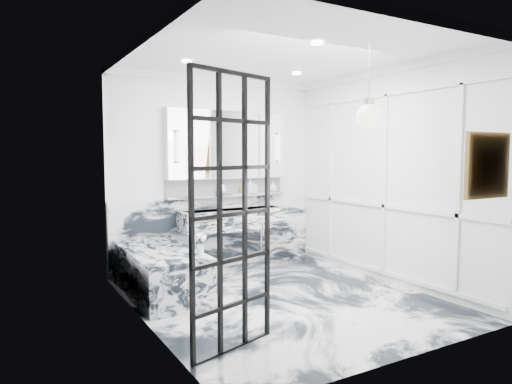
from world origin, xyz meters
TOP-DOWN VIEW (x-y plane):
  - floor at (0.00, 0.00)m, footprint 3.60×3.60m
  - ceiling at (0.00, 0.00)m, footprint 3.60×3.60m
  - wall_back at (0.00, 1.80)m, footprint 3.60×0.00m
  - wall_front at (0.00, -1.80)m, footprint 3.60×0.00m
  - wall_left at (-1.60, 0.00)m, footprint 0.00×3.60m
  - wall_right at (1.60, 0.00)m, footprint 0.00×3.60m
  - marble_clad_back at (0.00, 1.78)m, footprint 3.18×0.05m
  - marble_clad_left at (-1.59, 0.00)m, footprint 0.02×3.56m
  - panel_molding at (1.58, 0.00)m, footprint 0.03×3.40m
  - soap_bottle_a at (0.52, 1.71)m, footprint 0.10×0.10m
  - soap_bottle_b at (0.58, 1.71)m, footprint 0.10×0.10m
  - soap_bottle_c at (0.92, 1.71)m, footprint 0.15×0.15m
  - face_pot at (0.03, 1.71)m, footprint 0.15×0.15m
  - amber_bottle at (0.35, 1.71)m, footprint 0.04×0.04m
  - flower_vase at (-0.89, 0.34)m, footprint 0.08×0.08m
  - crittall_door at (-1.12, -0.92)m, footprint 0.85×0.29m
  - artwork at (1.08, -1.76)m, footprint 0.51×0.05m
  - pendant_light at (0.20, -1.13)m, footprint 0.22×0.22m
  - trough_sink at (0.15, 1.55)m, footprint 1.60×0.45m
  - ledge at (0.15, 1.72)m, footprint 1.90×0.14m
  - subway_tile at (0.15, 1.78)m, footprint 1.90×0.03m
  - mirror_cabinet at (0.15, 1.73)m, footprint 1.90×0.16m
  - sconce_left at (-0.67, 1.63)m, footprint 0.07×0.07m
  - sconce_right at (0.97, 1.63)m, footprint 0.07×0.07m
  - bathtub at (-1.18, 0.90)m, footprint 0.75×1.65m

SIDE VIEW (x-z plane):
  - floor at x=0.00m, z-range 0.00..0.00m
  - bathtub at x=-1.18m, z-range 0.00..0.55m
  - marble_clad_back at x=0.00m, z-range 0.00..1.05m
  - flower_vase at x=-0.89m, z-range 0.55..0.67m
  - trough_sink at x=0.15m, z-range 0.58..0.88m
  - ledge at x=0.15m, z-range 1.05..1.09m
  - amber_bottle at x=0.35m, z-range 1.09..1.19m
  - face_pot at x=0.03m, z-range 1.09..1.24m
  - soap_bottle_c at x=0.92m, z-range 1.09..1.26m
  - crittall_door at x=-1.12m, z-range 0.00..2.35m
  - soap_bottle_b at x=0.58m, z-range 1.09..1.27m
  - soap_bottle_a at x=0.52m, z-range 1.09..1.32m
  - subway_tile at x=0.15m, z-range 1.09..1.32m
  - panel_molding at x=1.58m, z-range 0.15..2.45m
  - marble_clad_left at x=-1.59m, z-range 0.00..2.68m
  - wall_back at x=0.00m, z-range -0.40..3.20m
  - wall_front at x=0.00m, z-range -0.40..3.20m
  - wall_left at x=-1.60m, z-range -0.40..3.20m
  - wall_right at x=1.60m, z-range -0.40..3.20m
  - artwork at x=1.08m, z-range 1.32..1.83m
  - sconce_left at x=-0.67m, z-range 1.58..1.98m
  - sconce_right at x=0.97m, z-range 1.58..1.98m
  - mirror_cabinet at x=0.15m, z-range 1.32..2.32m
  - pendant_light at x=0.20m, z-range 1.91..2.14m
  - ceiling at x=0.00m, z-range 2.80..2.80m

